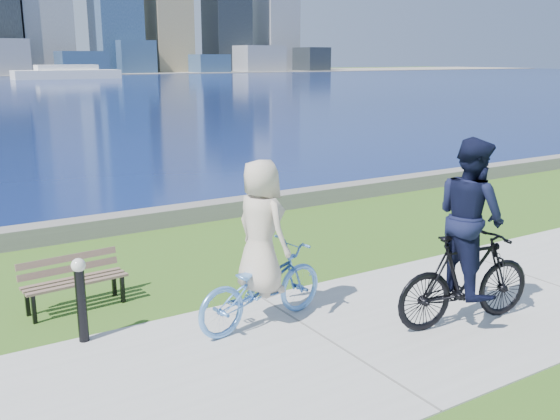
{
  "coord_description": "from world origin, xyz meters",
  "views": [
    {
      "loc": [
        -4.17,
        -5.49,
        3.35
      ],
      "look_at": [
        0.66,
        2.26,
        1.1
      ],
      "focal_mm": 40.0,
      "sensor_mm": 36.0,
      "label": 1
    }
  ],
  "objects_px": {
    "park_bench": "(73,277)",
    "bollard_lamp": "(81,295)",
    "cyclist_man": "(468,248)",
    "cyclist_woman": "(261,265)"
  },
  "relations": [
    {
      "from": "park_bench",
      "to": "bollard_lamp",
      "type": "bearing_deg",
      "value": -103.56
    },
    {
      "from": "bollard_lamp",
      "to": "cyclist_man",
      "type": "xyz_separation_m",
      "value": [
        4.27,
        -2.05,
        0.42
      ]
    },
    {
      "from": "cyclist_woman",
      "to": "cyclist_man",
      "type": "relative_size",
      "value": 0.89
    },
    {
      "from": "cyclist_woman",
      "to": "cyclist_man",
      "type": "height_order",
      "value": "cyclist_man"
    },
    {
      "from": "park_bench",
      "to": "bollard_lamp",
      "type": "xyz_separation_m",
      "value": [
        -0.19,
        -1.16,
        0.18
      ]
    },
    {
      "from": "park_bench",
      "to": "bollard_lamp",
      "type": "relative_size",
      "value": 1.32
    },
    {
      "from": "park_bench",
      "to": "cyclist_man",
      "type": "distance_m",
      "value": 5.23
    },
    {
      "from": "bollard_lamp",
      "to": "cyclist_woman",
      "type": "xyz_separation_m",
      "value": [
        2.08,
        -0.69,
        0.2
      ]
    },
    {
      "from": "cyclist_woman",
      "to": "park_bench",
      "type": "bearing_deg",
      "value": 36.34
    },
    {
      "from": "bollard_lamp",
      "to": "cyclist_man",
      "type": "distance_m",
      "value": 4.76
    }
  ]
}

